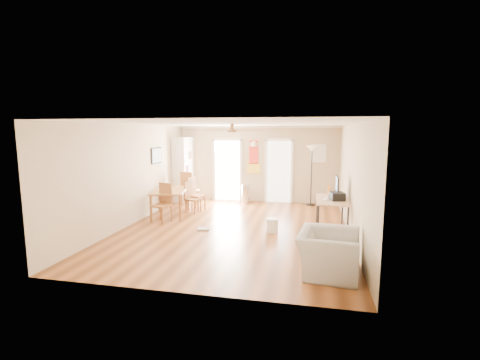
% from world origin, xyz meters
% --- Properties ---
extents(floor, '(7.00, 7.00, 0.00)m').
position_xyz_m(floor, '(0.00, 0.00, 0.00)').
color(floor, brown).
rests_on(floor, ground).
extents(ceiling, '(5.50, 7.00, 0.00)m').
position_xyz_m(ceiling, '(0.00, 0.00, 2.60)').
color(ceiling, silver).
rests_on(ceiling, floor).
extents(wall_back, '(5.50, 0.04, 2.60)m').
position_xyz_m(wall_back, '(0.00, 3.50, 1.30)').
color(wall_back, beige).
rests_on(wall_back, floor).
extents(wall_front, '(5.50, 0.04, 2.60)m').
position_xyz_m(wall_front, '(0.00, -3.50, 1.30)').
color(wall_front, beige).
rests_on(wall_front, floor).
extents(wall_left, '(0.04, 7.00, 2.60)m').
position_xyz_m(wall_left, '(-2.75, 0.00, 1.30)').
color(wall_left, beige).
rests_on(wall_left, floor).
extents(wall_right, '(0.04, 7.00, 2.60)m').
position_xyz_m(wall_right, '(2.75, 0.00, 1.30)').
color(wall_right, beige).
rests_on(wall_right, floor).
extents(crown_molding, '(5.50, 7.00, 0.08)m').
position_xyz_m(crown_molding, '(0.00, 0.00, 2.56)').
color(crown_molding, white).
rests_on(crown_molding, wall_back).
extents(kitchen_doorway, '(0.90, 0.10, 2.10)m').
position_xyz_m(kitchen_doorway, '(-1.05, 3.48, 1.05)').
color(kitchen_doorway, white).
rests_on(kitchen_doorway, wall_back).
extents(bathroom_doorway, '(0.80, 0.10, 2.10)m').
position_xyz_m(bathroom_doorway, '(0.75, 3.48, 1.05)').
color(bathroom_doorway, white).
rests_on(bathroom_doorway, wall_back).
extents(wall_decal, '(0.46, 0.03, 1.10)m').
position_xyz_m(wall_decal, '(-0.13, 3.48, 1.55)').
color(wall_decal, red).
rests_on(wall_decal, wall_back).
extents(ac_grille, '(0.50, 0.04, 0.60)m').
position_xyz_m(ac_grille, '(2.05, 3.47, 1.70)').
color(ac_grille, white).
rests_on(ac_grille, wall_back).
extents(framed_poster, '(0.04, 0.66, 0.48)m').
position_xyz_m(framed_poster, '(-2.73, 1.40, 1.70)').
color(framed_poster, black).
rests_on(framed_poster, wall_left).
extents(ceiling_fan, '(1.24, 1.24, 0.20)m').
position_xyz_m(ceiling_fan, '(0.00, -0.30, 2.43)').
color(ceiling_fan, '#593819').
rests_on(ceiling_fan, ceiling).
extents(bookshelf, '(0.71, 1.08, 2.21)m').
position_xyz_m(bookshelf, '(-2.51, 3.02, 1.11)').
color(bookshelf, silver).
rests_on(bookshelf, floor).
extents(dining_table, '(1.23, 1.68, 0.75)m').
position_xyz_m(dining_table, '(-2.15, 0.97, 0.38)').
color(dining_table, '#A66935').
rests_on(dining_table, floor).
extents(dining_chair_right_a, '(0.52, 0.52, 1.02)m').
position_xyz_m(dining_chair_right_a, '(-1.60, 1.73, 0.51)').
color(dining_chair_right_a, '#A56635').
rests_on(dining_chair_right_a, floor).
extents(dining_chair_right_b, '(0.47, 0.47, 0.92)m').
position_xyz_m(dining_chair_right_b, '(-1.60, 1.40, 0.46)').
color(dining_chair_right_b, brown).
rests_on(dining_chair_right_b, floor).
extents(dining_chair_near, '(0.53, 0.53, 1.03)m').
position_xyz_m(dining_chair_near, '(-2.06, 0.20, 0.52)').
color(dining_chair_near, '#9F6033').
rests_on(dining_chair_near, floor).
extents(dining_chair_far, '(0.54, 0.54, 1.10)m').
position_xyz_m(dining_chair_far, '(-2.10, 2.50, 0.55)').
color(dining_chair_far, '#AC6937').
rests_on(dining_chair_far, floor).
extents(trash_can, '(0.34, 0.34, 0.62)m').
position_xyz_m(trash_can, '(-0.35, 3.18, 0.31)').
color(trash_can, silver).
rests_on(trash_can, floor).
extents(torchiere_lamp, '(0.42, 0.42, 1.96)m').
position_xyz_m(torchiere_lamp, '(1.84, 3.20, 0.98)').
color(torchiere_lamp, black).
rests_on(torchiere_lamp, floor).
extents(computer_desk, '(0.73, 1.46, 0.78)m').
position_xyz_m(computer_desk, '(2.34, 0.37, 0.39)').
color(computer_desk, tan).
rests_on(computer_desk, floor).
extents(imac, '(0.15, 0.58, 0.53)m').
position_xyz_m(imac, '(2.47, 0.59, 1.05)').
color(imac, black).
rests_on(imac, computer_desk).
extents(keyboard, '(0.23, 0.38, 0.01)m').
position_xyz_m(keyboard, '(2.20, 0.34, 0.79)').
color(keyboard, silver).
rests_on(keyboard, computer_desk).
extents(printer, '(0.39, 0.43, 0.19)m').
position_xyz_m(printer, '(2.45, 0.28, 0.87)').
color(printer, black).
rests_on(printer, computer_desk).
extents(orange_bottle, '(0.08, 0.08, 0.22)m').
position_xyz_m(orange_bottle, '(2.30, 1.06, 0.89)').
color(orange_bottle, orange).
rests_on(orange_bottle, computer_desk).
extents(wastebasket_a, '(0.32, 0.32, 0.33)m').
position_xyz_m(wastebasket_a, '(0.94, -0.08, 0.17)').
color(wastebasket_a, white).
rests_on(wastebasket_a, floor).
extents(wastebasket_b, '(0.31, 0.31, 0.29)m').
position_xyz_m(wastebasket_b, '(1.90, -0.55, 0.14)').
color(wastebasket_b, silver).
rests_on(wastebasket_b, floor).
extents(floor_cloth, '(0.33, 0.28, 0.04)m').
position_xyz_m(floor_cloth, '(-0.74, -0.24, 0.02)').
color(floor_cloth, '#969591').
rests_on(floor_cloth, floor).
extents(armchair, '(1.11, 1.24, 0.73)m').
position_xyz_m(armchair, '(2.15, -2.30, 0.37)').
color(armchair, '#ABABA6').
rests_on(armchair, floor).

